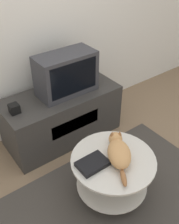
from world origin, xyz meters
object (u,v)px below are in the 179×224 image
object	(u,v)px
speaker	(14,109)
cat	(119,152)
dvd_box	(92,164)
tv	(66,74)

from	to	relation	value
speaker	cat	xyz separation A→B (m)	(0.45, -0.91, -0.09)
dvd_box	cat	bearing A→B (deg)	-14.15
speaker	dvd_box	size ratio (longest dim) A/B	0.37
speaker	dvd_box	xyz separation A→B (m)	(0.24, -0.86, -0.13)
cat	speaker	bearing A→B (deg)	59.09
tv	cat	xyz separation A→B (m)	(-0.12, -0.93, -0.25)
dvd_box	cat	world-z (taller)	cat
dvd_box	tv	bearing A→B (deg)	68.75
cat	tv	bearing A→B (deg)	24.91
tv	dvd_box	size ratio (longest dim) A/B	2.53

